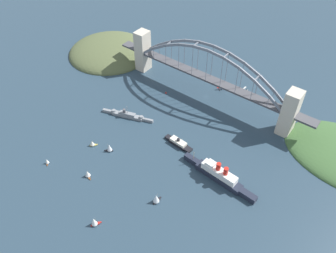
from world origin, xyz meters
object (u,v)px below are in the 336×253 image
at_px(harbor_ferry_steamer, 178,143).
at_px(small_boat_3, 94,222).
at_px(small_boat_0, 109,148).
at_px(small_boat_4, 92,143).
at_px(seaplane_second_in_formation, 221,88).
at_px(harbor_arch_bridge, 208,77).
at_px(small_boat_2, 47,161).
at_px(channel_marker_buoy, 166,92).
at_px(ocean_liner, 219,175).
at_px(naval_cruiser, 127,115).
at_px(seaplane_taxiing_near_bridge, 244,90).
at_px(small_boat_5, 156,198).
at_px(small_boat_1, 88,174).

relative_size(harbor_ferry_steamer, small_boat_3, 3.11).
bearing_deg(small_boat_0, small_boat_4, 15.85).
relative_size(seaplane_second_in_formation, small_boat_4, 1.17).
distance_m(harbor_arch_bridge, small_boat_2, 206.65).
bearing_deg(seaplane_second_in_formation, channel_marker_buoy, 44.24).
height_order(small_boat_2, small_boat_4, small_boat_4).
relative_size(ocean_liner, small_boat_0, 7.59).
relative_size(seaplane_second_in_formation, channel_marker_buoy, 3.51).
bearing_deg(small_boat_2, harbor_arch_bridge, -110.08).
bearing_deg(small_boat_4, naval_cruiser, -88.25).
distance_m(seaplane_taxiing_near_bridge, small_boat_5, 200.49).
bearing_deg(ocean_liner, small_boat_0, 18.91).
distance_m(small_boat_0, small_boat_4, 21.15).
bearing_deg(small_boat_5, small_boat_2, 15.08).
relative_size(harbor_ferry_steamer, small_boat_0, 3.14).
height_order(seaplane_second_in_formation, small_boat_3, small_boat_3).
distance_m(harbor_ferry_steamer, channel_marker_buoy, 91.74).
bearing_deg(small_boat_0, harbor_arch_bridge, -102.65).
height_order(small_boat_4, channel_marker_buoy, small_boat_4).
bearing_deg(naval_cruiser, harbor_ferry_steamer, -179.80).
distance_m(harbor_arch_bridge, channel_marker_buoy, 59.08).
distance_m(seaplane_second_in_formation, small_boat_2, 230.64).
bearing_deg(harbor_ferry_steamer, ocean_liner, 166.98).
relative_size(harbor_arch_bridge, small_boat_3, 24.04).
distance_m(harbor_arch_bridge, small_boat_5, 169.34).
xyz_separation_m(harbor_ferry_steamer, small_boat_5, (-26.95, 71.85, 3.02)).
distance_m(small_boat_5, channel_marker_buoy, 164.35).
height_order(ocean_liner, small_boat_1, ocean_liner).
height_order(small_boat_1, small_boat_3, small_boat_3).
distance_m(seaplane_taxiing_near_bridge, channel_marker_buoy, 100.65).
height_order(seaplane_second_in_formation, small_boat_4, small_boat_4).
bearing_deg(harbor_ferry_steamer, seaplane_taxiing_near_bridge, -94.90).
height_order(seaplane_taxiing_near_bridge, seaplane_second_in_formation, seaplane_second_in_formation).
bearing_deg(seaplane_taxiing_near_bridge, harbor_arch_bridge, 50.65).
height_order(harbor_ferry_steamer, seaplane_taxiing_near_bridge, harbor_ferry_steamer).
relative_size(seaplane_taxiing_near_bridge, channel_marker_buoy, 4.31).
bearing_deg(seaplane_taxiing_near_bridge, small_boat_3, 87.23).
bearing_deg(small_boat_5, small_boat_0, -13.88).
relative_size(small_boat_0, small_boat_2, 1.59).
distance_m(harbor_ferry_steamer, seaplane_taxiing_near_bridge, 128.44).
bearing_deg(harbor_ferry_steamer, seaplane_second_in_formation, -82.62).
distance_m(small_boat_2, small_boat_4, 49.48).
distance_m(harbor_arch_bridge, seaplane_taxiing_near_bridge, 57.99).
bearing_deg(small_boat_3, seaplane_taxiing_near_bridge, -92.77).
height_order(ocean_liner, small_boat_3, ocean_liner).
bearing_deg(small_boat_5, harbor_arch_bridge, -73.28).
height_order(harbor_ferry_steamer, small_boat_1, small_boat_1).
bearing_deg(naval_cruiser, ocean_liner, 174.28).
bearing_deg(harbor_ferry_steamer, small_boat_0, 44.60).
height_order(harbor_ferry_steamer, small_boat_5, small_boat_5).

